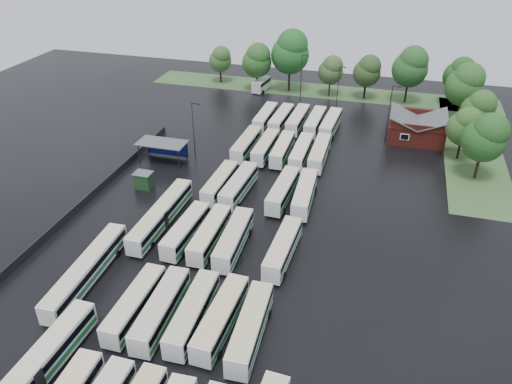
# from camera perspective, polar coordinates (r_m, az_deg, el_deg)

# --- Properties ---
(ground) EXTENTS (160.00, 160.00, 0.00)m
(ground) POSITION_cam_1_polar(r_m,az_deg,el_deg) (63.95, -4.73, -6.95)
(ground) COLOR black
(ground) RESTS_ON ground
(brick_building) EXTENTS (10.07, 8.60, 5.39)m
(brick_building) POSITION_cam_1_polar(r_m,az_deg,el_deg) (97.34, 17.85, 6.74)
(brick_building) COLOR maroon
(brick_building) RESTS_ON ground
(wash_shed) EXTENTS (8.20, 4.20, 3.58)m
(wash_shed) POSITION_cam_1_polar(r_m,az_deg,el_deg) (85.88, -10.58, 5.36)
(wash_shed) COLOR #2D2D30
(wash_shed) RESTS_ON ground
(utility_hut) EXTENTS (2.70, 2.20, 2.62)m
(utility_hut) POSITION_cam_1_polar(r_m,az_deg,el_deg) (78.81, -12.71, 1.33)
(utility_hut) COLOR #19391A
(utility_hut) RESTS_ON ground
(grass_strip_north) EXTENTS (80.00, 10.00, 0.01)m
(grass_strip_north) POSITION_cam_1_polar(r_m,az_deg,el_deg) (119.68, 7.13, 11.41)
(grass_strip_north) COLOR #3B5B2D
(grass_strip_north) RESTS_ON ground
(grass_strip_east) EXTENTS (10.00, 50.00, 0.01)m
(grass_strip_east) POSITION_cam_1_polar(r_m,az_deg,el_deg) (99.11, 23.42, 4.88)
(grass_strip_east) COLOR #3B5B2D
(grass_strip_east) RESTS_ON ground
(west_fence) EXTENTS (0.10, 50.00, 1.20)m
(west_fence) POSITION_cam_1_polar(r_m,az_deg,el_deg) (78.71, -18.03, -0.14)
(west_fence) COLOR #2D2D30
(west_fence) RESTS_ON ground
(bus_r1c0) EXTENTS (2.31, 10.73, 2.99)m
(bus_r1c0) POSITION_cam_1_polar(r_m,az_deg,el_deg) (55.79, -13.68, -12.35)
(bus_r1c0) COLOR white
(bus_r1c0) RESTS_ON ground
(bus_r1c1) EXTENTS (2.73, 11.17, 3.09)m
(bus_r1c1) POSITION_cam_1_polar(r_m,az_deg,el_deg) (54.57, -10.81, -13.03)
(bus_r1c1) COLOR white
(bus_r1c1) RESTS_ON ground
(bus_r1c2) EXTENTS (2.65, 11.06, 3.06)m
(bus_r1c2) POSITION_cam_1_polar(r_m,az_deg,el_deg) (53.70, -7.24, -13.54)
(bus_r1c2) COLOR white
(bus_r1c2) RESTS_ON ground
(bus_r1c3) EXTENTS (2.75, 11.13, 3.08)m
(bus_r1c3) POSITION_cam_1_polar(r_m,az_deg,el_deg) (52.92, -4.03, -14.12)
(bus_r1c3) COLOR white
(bus_r1c3) RESTS_ON ground
(bus_r1c4) EXTENTS (2.84, 11.25, 3.11)m
(bus_r1c4) POSITION_cam_1_polar(r_m,az_deg,el_deg) (51.81, -0.65, -15.23)
(bus_r1c4) COLOR white
(bus_r1c4) RESTS_ON ground
(bus_r2c0) EXTENTS (2.76, 10.84, 2.99)m
(bus_r2c0) POSITION_cam_1_polar(r_m,az_deg,el_deg) (65.54, -7.99, -4.35)
(bus_r2c0) COLOR white
(bus_r2c0) RESTS_ON ground
(bus_r2c1) EXTENTS (2.36, 10.85, 3.02)m
(bus_r2c1) POSITION_cam_1_polar(r_m,az_deg,el_deg) (64.45, -5.28, -4.81)
(bus_r2c1) COLOR white
(bus_r2c1) RESTS_ON ground
(bus_r2c2) EXTENTS (2.75, 11.22, 3.10)m
(bus_r2c2) POSITION_cam_1_polar(r_m,az_deg,el_deg) (63.31, -2.57, -5.38)
(bus_r2c2) COLOR white
(bus_r2c2) RESTS_ON ground
(bus_r2c4) EXTENTS (2.66, 10.95, 3.03)m
(bus_r2c4) POSITION_cam_1_polar(r_m,az_deg,el_deg) (61.85, 3.09, -6.43)
(bus_r2c4) COLOR white
(bus_r2c4) RESTS_ON ground
(bus_r3c0) EXTENTS (2.53, 10.70, 2.96)m
(bus_r3c0) POSITION_cam_1_polar(r_m,az_deg,el_deg) (75.71, -4.13, 1.05)
(bus_r3c0) COLOR white
(bus_r3c0) RESTS_ON ground
(bus_r3c1) EXTENTS (2.90, 11.17, 3.08)m
(bus_r3c1) POSITION_cam_1_polar(r_m,az_deg,el_deg) (74.77, -1.96, 0.76)
(bus_r3c1) COLOR white
(bus_r3c1) RESTS_ON ground
(bus_r3c3) EXTENTS (2.82, 11.13, 3.07)m
(bus_r3c3) POSITION_cam_1_polar(r_m,az_deg,el_deg) (73.59, 3.10, 0.21)
(bus_r3c3) COLOR white
(bus_r3c3) RESTS_ON ground
(bus_r3c4) EXTENTS (2.90, 11.26, 3.11)m
(bus_r3c4) POSITION_cam_1_polar(r_m,az_deg,el_deg) (72.95, 5.58, -0.19)
(bus_r3c4) COLOR white
(bus_r3c4) RESTS_ON ground
(bus_r4c0) EXTENTS (2.60, 11.12, 3.08)m
(bus_r4c0) POSITION_cam_1_polar(r_m,az_deg,el_deg) (87.62, -1.09, 5.49)
(bus_r4c0) COLOR white
(bus_r4c0) RESTS_ON ground
(bus_r4c1) EXTENTS (2.42, 10.75, 2.98)m
(bus_r4c1) POSITION_cam_1_polar(r_m,az_deg,el_deg) (86.73, 1.10, 5.17)
(bus_r4c1) COLOR white
(bus_r4c1) RESTS_ON ground
(bus_r4c2) EXTENTS (2.41, 10.64, 2.95)m
(bus_r4c2) POSITION_cam_1_polar(r_m,az_deg,el_deg) (86.04, 3.03, 4.90)
(bus_r4c2) COLOR white
(bus_r4c2) RESTS_ON ground
(bus_r4c3) EXTENTS (2.38, 10.98, 3.05)m
(bus_r4c3) POSITION_cam_1_polar(r_m,az_deg,el_deg) (85.13, 5.20, 4.56)
(bus_r4c3) COLOR white
(bus_r4c3) RESTS_ON ground
(bus_r4c4) EXTENTS (2.49, 11.07, 3.07)m
(bus_r4c4) POSITION_cam_1_polar(r_m,az_deg,el_deg) (85.14, 7.26, 4.45)
(bus_r4c4) COLOR white
(bus_r4c4) RESTS_ON ground
(bus_r5c0) EXTENTS (2.41, 10.83, 3.01)m
(bus_r5c0) POSITION_cam_1_polar(r_m,az_deg,el_deg) (99.13, 1.08, 8.54)
(bus_r5c0) COLOR white
(bus_r5c0) RESTS_ON ground
(bus_r5c1) EXTENTS (2.75, 10.99, 3.04)m
(bus_r5c1) POSITION_cam_1_polar(r_m,az_deg,el_deg) (98.43, 2.92, 8.35)
(bus_r5c1) COLOR white
(bus_r5c1) RESTS_ON ground
(bus_r5c2) EXTENTS (2.69, 11.19, 3.10)m
(bus_r5c2) POSITION_cam_1_polar(r_m,az_deg,el_deg) (98.14, 4.80, 8.23)
(bus_r5c2) COLOR white
(bus_r5c2) RESTS_ON ground
(bus_r5c3) EXTENTS (2.60, 11.00, 3.05)m
(bus_r5c3) POSITION_cam_1_polar(r_m,az_deg,el_deg) (97.58, 6.77, 7.97)
(bus_r5c3) COLOR white
(bus_r5c3) RESTS_ON ground
(bus_r5c4) EXTENTS (2.85, 11.15, 3.08)m
(bus_r5c4) POSITION_cam_1_polar(r_m,az_deg,el_deg) (97.03, 8.53, 7.72)
(bus_r5c4) COLOR white
(bus_r5c4) RESTS_ON ground
(artic_bus_west_a) EXTENTS (2.73, 16.33, 3.02)m
(artic_bus_west_a) POSITION_cam_1_polar(r_m,az_deg,el_deg) (52.35, -23.92, -18.16)
(artic_bus_west_a) COLOR white
(artic_bus_west_a) RESTS_ON ground
(artic_bus_west_b) EXTENTS (2.45, 16.10, 2.98)m
(artic_bus_west_b) POSITION_cam_1_polar(r_m,az_deg,el_deg) (69.16, -10.78, -2.57)
(artic_bus_west_b) COLOR white
(artic_bus_west_b) RESTS_ON ground
(artic_bus_west_c) EXTENTS (2.86, 15.97, 2.95)m
(artic_bus_west_c) POSITION_cam_1_polar(r_m,az_deg,el_deg) (61.74, -18.78, -8.44)
(artic_bus_west_c) COLOR white
(artic_bus_west_c) RESTS_ON ground
(minibus) EXTENTS (3.10, 6.47, 2.71)m
(minibus) POSITION_cam_1_polar(r_m,az_deg,el_deg) (118.46, 0.60, 12.21)
(minibus) COLOR silver
(minibus) RESTS_ON ground
(tree_north_0) EXTENTS (5.36, 5.36, 8.87)m
(tree_north_0) POSITION_cam_1_polar(r_m,az_deg,el_deg) (123.37, -4.07, 14.93)
(tree_north_0) COLOR black
(tree_north_0) RESTS_ON ground
(tree_north_1) EXTENTS (6.72, 6.72, 11.13)m
(tree_north_1) POSITION_cam_1_polar(r_m,az_deg,el_deg) (116.80, 0.15, 14.85)
(tree_north_1) COLOR #3A2A1E
(tree_north_1) RESTS_ON ground
(tree_north_2) EXTENTS (8.61, 8.61, 14.26)m
(tree_north_2) POSITION_cam_1_polar(r_m,az_deg,el_deg) (116.34, 4.00, 15.74)
(tree_north_2) COLOR #321E13
(tree_north_2) RESTS_ON ground
(tree_north_3) EXTENTS (5.57, 5.57, 9.22)m
(tree_north_3) POSITION_cam_1_polar(r_m,az_deg,el_deg) (115.12, 8.60, 13.64)
(tree_north_3) COLOR #3C2D1D
(tree_north_3) RESTS_ON ground
(tree_north_4) EXTENTS (6.01, 6.01, 9.96)m
(tree_north_4) POSITION_cam_1_polar(r_m,az_deg,el_deg) (114.36, 12.65, 13.38)
(tree_north_4) COLOR black
(tree_north_4) RESTS_ON ground
(tree_north_5) EXTENTS (7.55, 7.55, 12.50)m
(tree_north_5) POSITION_cam_1_polar(r_m,az_deg,el_deg) (113.83, 17.30, 13.55)
(tree_north_5) COLOR black
(tree_north_5) RESTS_ON ground
(tree_north_6) EXTENTS (6.41, 6.41, 10.61)m
(tree_north_6) POSITION_cam_1_polar(r_m,az_deg,el_deg) (116.02, 22.27, 12.34)
(tree_north_6) COLOR black
(tree_north_6) RESTS_ON ground
(tree_east_0) EXTENTS (6.76, 6.76, 11.20)m
(tree_east_0) POSITION_cam_1_polar(r_m,az_deg,el_deg) (84.66, 24.82, 5.71)
(tree_east_0) COLOR black
(tree_east_0) RESTS_ON ground
(tree_east_1) EXTENTS (5.73, 5.73, 9.49)m
(tree_east_1) POSITION_cam_1_polar(r_m,az_deg,el_deg) (90.69, 22.81, 6.97)
(tree_east_1) COLOR black
(tree_east_1) RESTS_ON ground
(tree_east_2) EXTENTS (6.04, 6.04, 10.01)m
(tree_east_2) POSITION_cam_1_polar(r_m,az_deg,el_deg) (98.47, 24.14, 8.67)
(tree_east_2) COLOR black
(tree_east_2) RESTS_ON ground
(tree_east_3) EXTENTS (7.30, 7.30, 12.09)m
(tree_east_3) POSITION_cam_1_polar(r_m,az_deg,el_deg) (106.73, 22.85, 11.30)
(tree_east_3) COLOR black
(tree_east_3) RESTS_ON ground
(tree_east_4) EXTENTS (6.06, 6.06, 10.03)m
(tree_east_4) POSITION_cam_1_polar(r_m,az_deg,el_deg) (114.52, 22.97, 11.78)
(tree_east_4) COLOR black
(tree_east_4) RESTS_ON ground
(lamp_post_ne) EXTENTS (1.68, 0.33, 10.89)m
(lamp_post_ne) POSITION_cam_1_polar(r_m,az_deg,el_deg) (92.96, 15.09, 9.04)
(lamp_post_ne) COLOR #2D2D30
(lamp_post_ne) RESTS_ON ground
(lamp_post_nw) EXTENTS (1.56, 0.30, 10.14)m
(lamp_post_nw) POSITION_cam_1_polar(r_m,az_deg,el_deg) (84.64, -7.09, 7.43)
(lamp_post_nw) COLOR #2D2D30
(lamp_post_nw) RESTS_ON ground
(lamp_post_back_w) EXTENTS (1.63, 0.32, 10.58)m
(lamp_post_back_w) POSITION_cam_1_polar(r_m,az_deg,el_deg) (109.89, 5.26, 13.14)
(lamp_post_back_w) COLOR #2D2D30
(lamp_post_back_w) RESTS_ON ground
(lamp_post_back_e) EXTENTS (1.40, 0.27, 9.12)m
(lamp_post_back_e) POSITION_cam_1_polar(r_m,az_deg,el_deg) (107.80, 9.44, 12.04)
(lamp_post_back_e) COLOR #2D2D30
(lamp_post_back_e) RESTS_ON ground
(puddle_0) EXTENTS (4.16, 4.16, 0.01)m
(puddle_0) POSITION_cam_1_polar(r_m,az_deg,el_deg) (50.77, -12.88, -20.42)
(puddle_0) COLOR black
(puddle_0) RESTS_ON ground
(puddle_2) EXTENTS (5.38, 5.38, 0.01)m
(puddle_2) POSITION_cam_1_polar(r_m,az_deg,el_deg) (66.97, -8.39, -5.25)
(puddle_2) COLOR black
(puddle_2) RESTS_ON ground
(puddle_3) EXTENTS (3.92, 3.92, 0.01)m
(puddle_3) POSITION_cam_1_polar(r_m,az_deg,el_deg) (62.68, -3.24, -7.78)
(puddle_3) COLOR black
(puddle_3) RESTS_ON ground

